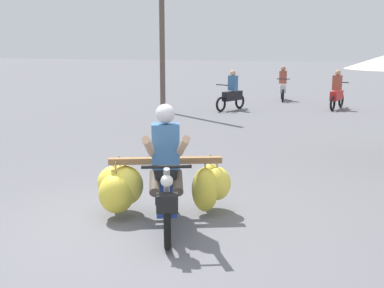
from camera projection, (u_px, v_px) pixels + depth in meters
name	position (u px, v px, depth m)	size (l,w,h in m)	color
ground_plane	(137.00, 235.00, 5.90)	(120.00, 120.00, 0.00)	slate
motorbike_main_loaded	(157.00, 183.00, 6.37)	(1.81, 1.97, 1.58)	black
motorbike_distant_ahead_left	(232.00, 94.00, 16.90)	(0.78, 1.53, 1.40)	black
motorbike_distant_ahead_right	(283.00, 87.00, 19.81)	(0.55, 1.61, 1.40)	black
motorbike_distant_far_ahead	(337.00, 93.00, 17.08)	(0.60, 1.60, 1.40)	black
utility_pole	(162.00, 12.00, 15.90)	(0.18, 0.18, 6.63)	brown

